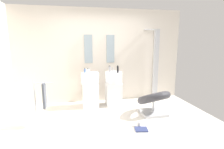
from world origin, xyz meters
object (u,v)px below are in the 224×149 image
at_px(pedestal_sink_right, 114,88).
at_px(towel_rack, 43,96).
at_px(soap_bottle_blue, 85,71).
at_px(soap_bottle_black, 118,69).
at_px(soap_bottle_grey, 110,69).
at_px(soap_bottle_white, 88,71).
at_px(lounge_chair, 154,100).
at_px(pedestal_sink_left, 90,89).
at_px(shower_column, 155,63).
at_px(coffee_mug, 139,124).
at_px(magazine_navy, 141,129).

bearing_deg(pedestal_sink_right, towel_rack, -149.67).
bearing_deg(soap_bottle_blue, soap_bottle_black, -11.90).
bearing_deg(soap_bottle_grey, soap_bottle_white, -173.23).
relative_size(soap_bottle_white, soap_bottle_black, 0.70).
xyz_separation_m(lounge_chair, towel_rack, (-2.41, -0.16, 0.28)).
bearing_deg(towel_rack, lounge_chair, 3.83).
height_order(pedestal_sink_left, shower_column, shower_column).
height_order(towel_rack, soap_bottle_white, soap_bottle_white).
xyz_separation_m(pedestal_sink_left, lounge_chair, (1.41, -0.79, -0.13)).
height_order(shower_column, towel_rack, shower_column).
bearing_deg(coffee_mug, towel_rack, 168.04).
xyz_separation_m(pedestal_sink_right, soap_bottle_blue, (-0.75, 0.03, 0.49)).
bearing_deg(soap_bottle_white, pedestal_sink_right, 8.64).
bearing_deg(pedestal_sink_left, coffee_mug, -57.35).
height_order(pedestal_sink_right, lounge_chair, pedestal_sink_right).
xyz_separation_m(magazine_navy, soap_bottle_grey, (-0.35, 1.46, 0.97)).
bearing_deg(lounge_chair, magazine_navy, -128.36).
bearing_deg(soap_bottle_blue, towel_rack, -131.64).
height_order(pedestal_sink_right, towel_rack, pedestal_sink_right).
bearing_deg(soap_bottle_grey, pedestal_sink_left, 175.93).
xyz_separation_m(towel_rack, soap_bottle_white, (0.94, 0.84, 0.34)).
distance_m(soap_bottle_black, soap_bottle_blue, 0.84).
relative_size(pedestal_sink_left, coffee_mug, 9.41).
distance_m(pedestal_sink_left, towel_rack, 1.38).
distance_m(pedestal_sink_left, soap_bottle_blue, 0.50).
bearing_deg(pedestal_sink_right, soap_bottle_white, -171.36).
relative_size(towel_rack, coffee_mug, 8.84).
bearing_deg(pedestal_sink_right, soap_bottle_black, -61.25).
height_order(pedestal_sink_right, soap_bottle_grey, soap_bottle_grey).
bearing_deg(soap_bottle_black, towel_rack, -154.54).
bearing_deg(towel_rack, coffee_mug, -11.96).
xyz_separation_m(towel_rack, coffee_mug, (1.86, -0.39, -0.57)).
bearing_deg(towel_rack, pedestal_sink_right, 30.33).
xyz_separation_m(pedestal_sink_left, soap_bottle_blue, (-0.13, 0.03, 0.49)).
bearing_deg(soap_bottle_blue, shower_column, 9.98).
height_order(magazine_navy, soap_bottle_white, soap_bottle_white).
relative_size(pedestal_sink_left, towel_rack, 1.06).
xyz_separation_m(pedestal_sink_right, magazine_navy, (0.23, -1.49, -0.45)).
bearing_deg(shower_column, soap_bottle_black, -156.93).
relative_size(pedestal_sink_left, magazine_navy, 4.19).
bearing_deg(pedestal_sink_right, lounge_chair, -44.74).
distance_m(shower_column, soap_bottle_white, 2.09).
distance_m(coffee_mug, soap_bottle_blue, 1.92).
xyz_separation_m(lounge_chair, soap_bottle_white, (-1.47, 0.68, 0.62)).
height_order(pedestal_sink_right, soap_bottle_white, soap_bottle_white).
xyz_separation_m(pedestal_sink_left, pedestal_sink_right, (0.62, 0.00, 0.00)).
bearing_deg(pedestal_sink_left, lounge_chair, -29.07).
relative_size(pedestal_sink_right, soap_bottle_grey, 5.70).
height_order(pedestal_sink_left, coffee_mug, pedestal_sink_left).
distance_m(towel_rack, coffee_mug, 1.98).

